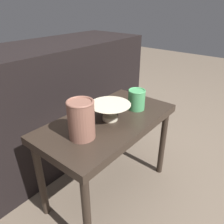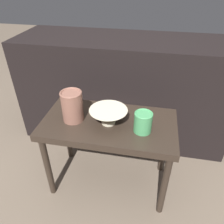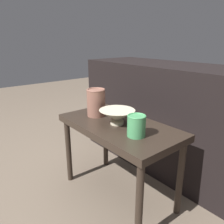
% 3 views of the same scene
% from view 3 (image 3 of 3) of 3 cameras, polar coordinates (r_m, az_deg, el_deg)
% --- Properties ---
extents(ground_plane, '(8.00, 8.00, 0.00)m').
position_cam_3_polar(ground_plane, '(1.50, 1.54, -20.54)').
color(ground_plane, '#6B5B4C').
extents(table, '(0.73, 0.39, 0.49)m').
position_cam_3_polar(table, '(1.28, 1.71, -5.55)').
color(table, '#2D231C').
rests_on(table, ground_plane).
extents(couch_backdrop, '(1.54, 0.50, 0.78)m').
position_cam_3_polar(couch_backdrop, '(1.69, 16.17, -1.57)').
color(couch_backdrop, black).
rests_on(couch_backdrop, ground_plane).
extents(bowl, '(0.20, 0.20, 0.08)m').
position_cam_3_polar(bowl, '(1.23, 1.35, -0.95)').
color(bowl, beige).
rests_on(bowl, table).
extents(vase_textured_left, '(0.12, 0.12, 0.17)m').
position_cam_3_polar(vase_textured_left, '(1.37, -4.17, 2.61)').
color(vase_textured_left, brown).
rests_on(vase_textured_left, table).
extents(vase_colorful_right, '(0.09, 0.09, 0.11)m').
position_cam_3_polar(vase_colorful_right, '(1.08, 6.39, -3.47)').
color(vase_colorful_right, '#47995B').
rests_on(vase_colorful_right, table).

